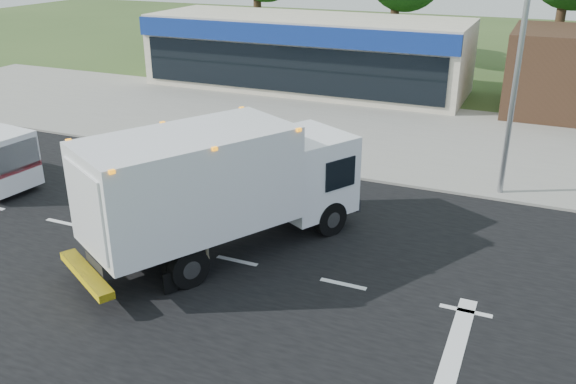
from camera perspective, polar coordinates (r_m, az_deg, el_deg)
name	(u,v)px	position (r m, az deg, el deg)	size (l,w,h in m)	color
ground	(343,285)	(15.50, 5.19, -8.62)	(120.00, 120.00, 0.00)	#385123
road_asphalt	(343,284)	(15.49, 5.19, -8.61)	(60.00, 14.00, 0.02)	black
sidewalk	(415,175)	(22.67, 11.81, 1.60)	(60.00, 2.40, 0.12)	gray
parking_apron	(444,133)	(28.11, 14.36, 5.38)	(60.00, 9.00, 0.02)	gray
lane_markings	(381,326)	(14.09, 8.72, -12.25)	(55.20, 7.00, 0.01)	silver
ems_box_truck	(220,182)	(16.23, -6.40, 0.93)	(6.08, 8.21, 3.56)	black
emergency_worker	(201,228)	(16.35, -8.16, -3.40)	(0.76, 0.70, 1.84)	tan
retail_strip_mall	(306,52)	(35.58, 1.71, 12.93)	(18.00, 6.20, 4.00)	beige
traffic_signal_pole	(499,46)	(20.55, 19.11, 12.78)	(3.51, 0.25, 8.00)	gray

